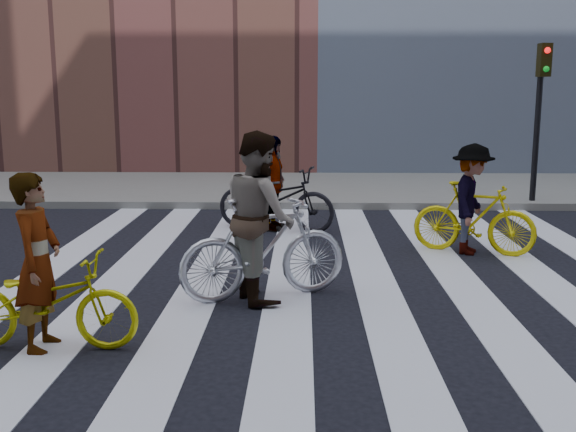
{
  "coord_description": "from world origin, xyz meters",
  "views": [
    {
      "loc": [
        -0.37,
        -8.56,
        2.44
      ],
      "look_at": [
        -0.58,
        0.3,
        0.76
      ],
      "focal_mm": 42.0,
      "sensor_mm": 36.0,
      "label": 1
    }
  ],
  "objects_px": {
    "bike_dark_rear": "(276,199)",
    "rider_right": "(472,199)",
    "bike_yellow_right": "(474,218)",
    "rider_rear": "(273,183)",
    "bike_yellow_left": "(46,302)",
    "traffic_signal": "(540,97)",
    "rider_mid": "(259,216)",
    "bike_silver_mid": "(264,248)",
    "rider_left": "(38,262)"
  },
  "relations": [
    {
      "from": "traffic_signal",
      "to": "bike_silver_mid",
      "type": "xyz_separation_m",
      "value": [
        -5.23,
        -6.24,
        -1.67
      ]
    },
    {
      "from": "bike_silver_mid",
      "to": "rider_mid",
      "type": "distance_m",
      "value": 0.38
    },
    {
      "from": "bike_yellow_left",
      "to": "rider_right",
      "type": "relative_size",
      "value": 1.07
    },
    {
      "from": "bike_yellow_right",
      "to": "rider_left",
      "type": "height_order",
      "value": "rider_left"
    },
    {
      "from": "rider_mid",
      "to": "rider_rear",
      "type": "height_order",
      "value": "rider_mid"
    },
    {
      "from": "bike_yellow_right",
      "to": "rider_rear",
      "type": "height_order",
      "value": "rider_rear"
    },
    {
      "from": "bike_yellow_left",
      "to": "rider_rear",
      "type": "xyz_separation_m",
      "value": [
        1.9,
        5.51,
        0.36
      ]
    },
    {
      "from": "traffic_signal",
      "to": "rider_mid",
      "type": "bearing_deg",
      "value": -130.22
    },
    {
      "from": "rider_left",
      "to": "rider_rear",
      "type": "distance_m",
      "value": 5.84
    },
    {
      "from": "bike_dark_rear",
      "to": "bike_yellow_right",
      "type": "bearing_deg",
      "value": -99.92
    },
    {
      "from": "traffic_signal",
      "to": "bike_dark_rear",
      "type": "bearing_deg",
      "value": -155.98
    },
    {
      "from": "bike_dark_rear",
      "to": "rider_right",
      "type": "relative_size",
      "value": 1.29
    },
    {
      "from": "bike_yellow_right",
      "to": "rider_left",
      "type": "relative_size",
      "value": 1.06
    },
    {
      "from": "bike_yellow_right",
      "to": "rider_mid",
      "type": "height_order",
      "value": "rider_mid"
    },
    {
      "from": "traffic_signal",
      "to": "bike_silver_mid",
      "type": "height_order",
      "value": "traffic_signal"
    },
    {
      "from": "traffic_signal",
      "to": "rider_mid",
      "type": "relative_size",
      "value": 1.68
    },
    {
      "from": "rider_left",
      "to": "rider_mid",
      "type": "height_order",
      "value": "rider_mid"
    },
    {
      "from": "rider_mid",
      "to": "bike_yellow_right",
      "type": "bearing_deg",
      "value": -74.93
    },
    {
      "from": "bike_dark_rear",
      "to": "rider_right",
      "type": "distance_m",
      "value": 3.41
    },
    {
      "from": "traffic_signal",
      "to": "bike_yellow_left",
      "type": "distance_m",
      "value": 10.81
    },
    {
      "from": "bike_yellow_right",
      "to": "rider_mid",
      "type": "relative_size",
      "value": 0.91
    },
    {
      "from": "bike_silver_mid",
      "to": "rider_right",
      "type": "xyz_separation_m",
      "value": [
        2.96,
        2.28,
        0.22
      ]
    },
    {
      "from": "bike_yellow_left",
      "to": "bike_dark_rear",
      "type": "distance_m",
      "value": 5.84
    },
    {
      "from": "bike_yellow_left",
      "to": "bike_dark_rear",
      "type": "bearing_deg",
      "value": -19.21
    },
    {
      "from": "bike_silver_mid",
      "to": "rider_mid",
      "type": "height_order",
      "value": "rider_mid"
    },
    {
      "from": "traffic_signal",
      "to": "bike_dark_rear",
      "type": "height_order",
      "value": "traffic_signal"
    },
    {
      "from": "traffic_signal",
      "to": "rider_left",
      "type": "distance_m",
      "value": 10.78
    },
    {
      "from": "bike_yellow_right",
      "to": "bike_dark_rear",
      "type": "bearing_deg",
      "value": 83.52
    },
    {
      "from": "bike_silver_mid",
      "to": "rider_right",
      "type": "distance_m",
      "value": 3.74
    },
    {
      "from": "traffic_signal",
      "to": "bike_silver_mid",
      "type": "relative_size",
      "value": 1.64
    },
    {
      "from": "rider_mid",
      "to": "rider_left",
      "type": "bearing_deg",
      "value": 107.58
    },
    {
      "from": "bike_silver_mid",
      "to": "rider_rear",
      "type": "distance_m",
      "value": 3.91
    },
    {
      "from": "bike_silver_mid",
      "to": "rider_right",
      "type": "height_order",
      "value": "rider_right"
    },
    {
      "from": "bike_yellow_right",
      "to": "rider_rear",
      "type": "distance_m",
      "value": 3.49
    },
    {
      "from": "bike_dark_rear",
      "to": "rider_left",
      "type": "height_order",
      "value": "rider_left"
    },
    {
      "from": "bike_yellow_left",
      "to": "rider_left",
      "type": "height_order",
      "value": "rider_left"
    },
    {
      "from": "rider_right",
      "to": "bike_yellow_right",
      "type": "bearing_deg",
      "value": -68.38
    },
    {
      "from": "bike_silver_mid",
      "to": "bike_dark_rear",
      "type": "relative_size",
      "value": 0.95
    },
    {
      "from": "rider_left",
      "to": "rider_right",
      "type": "xyz_separation_m",
      "value": [
        4.98,
        3.89,
        -0.02
      ]
    },
    {
      "from": "traffic_signal",
      "to": "rider_rear",
      "type": "relative_size",
      "value": 2.01
    },
    {
      "from": "rider_right",
      "to": "bike_dark_rear",
      "type": "bearing_deg",
      "value": 83.12
    },
    {
      "from": "bike_yellow_right",
      "to": "rider_rear",
      "type": "bearing_deg",
      "value": 83.91
    },
    {
      "from": "bike_yellow_right",
      "to": "rider_mid",
      "type": "xyz_separation_m",
      "value": [
        -3.06,
        -2.28,
        0.45
      ]
    },
    {
      "from": "traffic_signal",
      "to": "rider_right",
      "type": "distance_m",
      "value": 4.79
    },
    {
      "from": "rider_left",
      "to": "rider_rear",
      "type": "bearing_deg",
      "value": -19.21
    },
    {
      "from": "rider_rear",
      "to": "rider_mid",
      "type": "bearing_deg",
      "value": -161.44
    },
    {
      "from": "rider_left",
      "to": "rider_rear",
      "type": "xyz_separation_m",
      "value": [
        1.95,
        5.51,
        -0.02
      ]
    },
    {
      "from": "rider_mid",
      "to": "rider_rear",
      "type": "bearing_deg",
      "value": -21.27
    },
    {
      "from": "bike_yellow_left",
      "to": "bike_dark_rear",
      "type": "height_order",
      "value": "bike_dark_rear"
    },
    {
      "from": "bike_yellow_right",
      "to": "rider_right",
      "type": "height_order",
      "value": "rider_right"
    }
  ]
}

